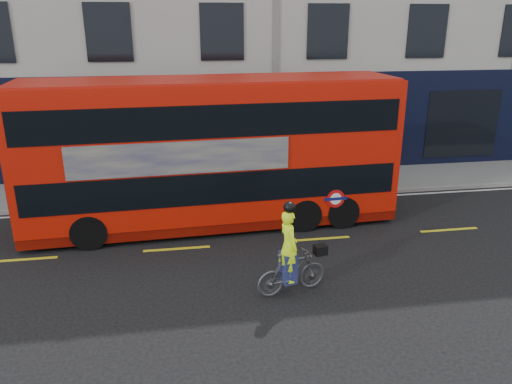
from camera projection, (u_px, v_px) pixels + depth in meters
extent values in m
plane|color=black|center=(335.00, 263.00, 12.78)|extent=(120.00, 120.00, 0.00)
cube|color=gray|center=(282.00, 184.00, 18.83)|extent=(60.00, 3.00, 0.12)
cube|color=gray|center=(291.00, 196.00, 17.42)|extent=(60.00, 0.12, 0.13)
cube|color=black|center=(275.00, 125.00, 19.58)|extent=(50.00, 0.08, 4.00)
cube|color=silver|center=(293.00, 201.00, 17.16)|extent=(58.00, 0.10, 0.01)
cube|color=red|center=(212.00, 148.00, 14.53)|extent=(10.86, 2.93, 3.87)
cube|color=#670B04|center=(214.00, 214.00, 15.20)|extent=(10.86, 2.88, 0.29)
cube|color=black|center=(213.00, 176.00, 14.80)|extent=(10.44, 2.95, 0.88)
cube|color=black|center=(211.00, 114.00, 14.20)|extent=(10.44, 2.95, 0.88)
cube|color=#AB170B|center=(210.00, 80.00, 13.89)|extent=(10.65, 2.82, 0.08)
cube|color=black|center=(381.00, 166.00, 15.87)|extent=(0.14, 2.20, 0.88)
cube|color=black|center=(386.00, 107.00, 15.26)|extent=(0.14, 2.20, 0.88)
cube|color=black|center=(18.00, 188.00, 13.74)|extent=(0.14, 2.20, 0.88)
cube|color=tan|center=(181.00, 158.00, 13.15)|extent=(5.87, 0.31, 0.88)
cylinder|color=red|center=(336.00, 199.00, 14.49)|extent=(0.55, 0.04, 0.55)
cylinder|color=white|center=(336.00, 199.00, 14.49)|extent=(0.35, 0.04, 0.35)
cube|color=#0C1459|center=(336.00, 199.00, 14.48)|extent=(0.69, 0.05, 0.09)
cylinder|color=black|center=(330.00, 200.00, 15.87)|extent=(1.09, 2.54, 0.98)
cylinder|color=black|center=(294.00, 202.00, 15.64)|extent=(1.09, 2.54, 0.98)
cylinder|color=black|center=(93.00, 217.00, 14.45)|extent=(1.09, 2.54, 0.98)
imported|color=#4D5052|center=(292.00, 272.00, 11.23)|extent=(1.76, 0.85, 1.02)
imported|color=#D2FF16|center=(288.00, 246.00, 10.97)|extent=(0.52, 0.68, 1.65)
cube|color=black|center=(320.00, 250.00, 11.35)|extent=(0.33, 0.28, 0.22)
cube|color=navy|center=(288.00, 267.00, 11.14)|extent=(0.38, 0.44, 0.71)
sphere|color=black|center=(289.00, 207.00, 10.68)|extent=(0.26, 0.26, 0.26)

